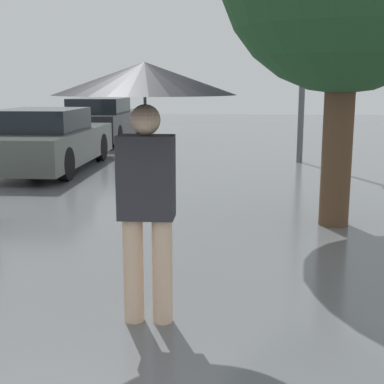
{
  "coord_description": "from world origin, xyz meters",
  "views": [
    {
      "loc": [
        0.51,
        -0.52,
        1.66
      ],
      "look_at": [
        0.24,
        3.02,
        0.95
      ],
      "focal_mm": 50.0,
      "sensor_mm": 36.0,
      "label": 1
    }
  ],
  "objects_px": {
    "pedestrian": "(145,107)",
    "parked_car_farthest": "(101,121)",
    "street_lamp": "(305,21)",
    "parked_car_middle": "(47,141)"
  },
  "relations": [
    {
      "from": "pedestrian",
      "to": "street_lamp",
      "type": "height_order",
      "value": "street_lamp"
    },
    {
      "from": "pedestrian",
      "to": "street_lamp",
      "type": "xyz_separation_m",
      "value": [
        2.05,
        8.15,
        1.44
      ]
    },
    {
      "from": "pedestrian",
      "to": "parked_car_middle",
      "type": "height_order",
      "value": "pedestrian"
    },
    {
      "from": "pedestrian",
      "to": "parked_car_farthest",
      "type": "xyz_separation_m",
      "value": [
        -3.26,
        12.01,
        -0.91
      ]
    },
    {
      "from": "parked_car_farthest",
      "to": "street_lamp",
      "type": "relative_size",
      "value": 1.06
    },
    {
      "from": "pedestrian",
      "to": "street_lamp",
      "type": "relative_size",
      "value": 0.43
    },
    {
      "from": "parked_car_middle",
      "to": "parked_car_farthest",
      "type": "distance_m",
      "value": 5.24
    },
    {
      "from": "parked_car_middle",
      "to": "pedestrian",
      "type": "bearing_deg",
      "value": -65.52
    },
    {
      "from": "parked_car_middle",
      "to": "parked_car_farthest",
      "type": "bearing_deg",
      "value": 91.96
    },
    {
      "from": "pedestrian",
      "to": "street_lamp",
      "type": "bearing_deg",
      "value": 75.88
    }
  ]
}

